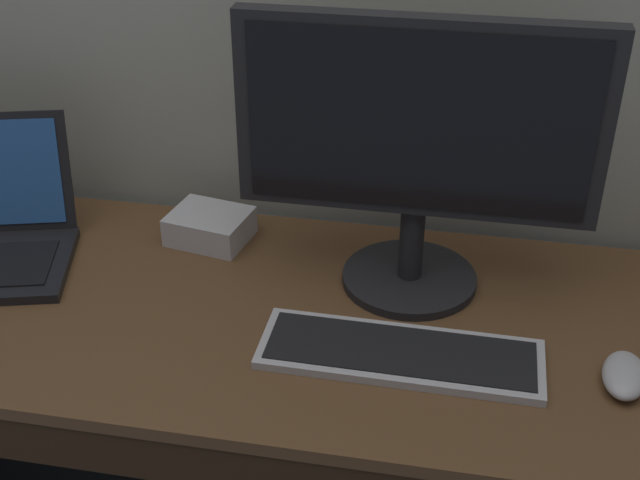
% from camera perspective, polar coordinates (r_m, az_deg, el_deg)
% --- Properties ---
extents(desk, '(1.75, 0.60, 0.76)m').
position_cam_1_polar(desk, '(1.52, -3.44, -12.54)').
color(desk, brown).
rests_on(desk, ground).
extents(external_monitor, '(0.56, 0.23, 0.46)m').
position_cam_1_polar(external_monitor, '(1.29, 6.65, 6.63)').
color(external_monitor, black).
rests_on(external_monitor, desk).
extents(wired_keyboard, '(0.42, 0.14, 0.02)m').
position_cam_1_polar(wired_keyboard, '(1.27, 5.47, -7.71)').
color(wired_keyboard, '#BCBCC1').
rests_on(wired_keyboard, desk).
extents(computer_mouse, '(0.08, 0.11, 0.03)m').
position_cam_1_polar(computer_mouse, '(1.29, 19.97, -8.63)').
color(computer_mouse, '#B7B7BC').
rests_on(computer_mouse, desk).
extents(external_drive_box, '(0.16, 0.14, 0.05)m').
position_cam_1_polar(external_drive_box, '(1.55, -7.49, 0.93)').
color(external_drive_box, silver).
rests_on(external_drive_box, desk).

